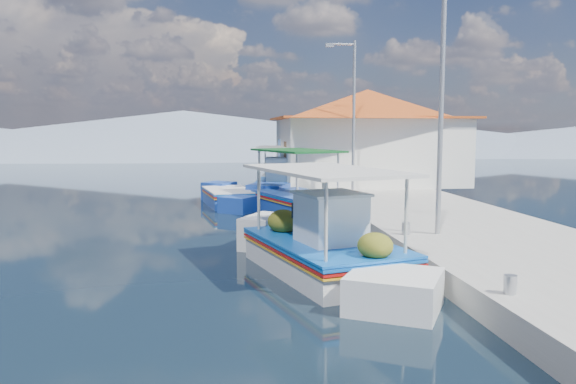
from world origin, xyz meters
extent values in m
plane|color=black|center=(0.00, 0.00, 0.00)|extent=(160.00, 160.00, 0.00)
cube|color=#A6A49B|center=(5.90, 6.00, 0.25)|extent=(5.00, 44.00, 0.50)
cylinder|color=#A5A8AD|center=(3.80, -3.00, 0.65)|extent=(0.20, 0.20, 0.30)
cylinder|color=#A5A8AD|center=(3.80, 2.00, 0.65)|extent=(0.20, 0.20, 0.30)
cylinder|color=#A5A8AD|center=(3.80, 8.00, 0.65)|extent=(0.20, 0.20, 0.30)
cylinder|color=#A5A8AD|center=(3.80, 14.00, 0.65)|extent=(0.20, 0.20, 0.30)
cube|color=white|center=(1.50, 0.49, 0.21)|extent=(3.17, 4.56, 0.91)
cube|color=white|center=(2.27, 3.12, 0.32)|extent=(2.05, 2.05, 1.00)
cube|color=white|center=(0.76, -2.07, 0.21)|extent=(2.00, 2.00, 0.86)
cube|color=#0E58B6|center=(1.50, 0.49, 0.63)|extent=(3.26, 4.70, 0.06)
cube|color=#AE110E|center=(1.50, 0.49, 0.55)|extent=(3.26, 4.70, 0.05)
cube|color=gold|center=(1.50, 0.49, 0.49)|extent=(3.26, 4.70, 0.04)
cube|color=#0E58B6|center=(1.50, 0.49, 0.70)|extent=(3.27, 4.67, 0.05)
cube|color=brown|center=(1.50, 0.49, 0.67)|extent=(2.99, 4.44, 0.05)
cube|color=white|center=(1.42, 0.21, 1.19)|extent=(1.45, 1.51, 1.05)
cube|color=silver|center=(1.42, 0.21, 1.74)|extent=(1.58, 1.63, 0.06)
cylinder|color=beige|center=(1.18, 2.39, 1.43)|extent=(0.07, 0.07, 1.53)
cylinder|color=beige|center=(2.80, 1.92, 1.43)|extent=(0.07, 0.07, 1.53)
cylinder|color=beige|center=(0.21, -0.95, 1.43)|extent=(0.07, 0.07, 1.53)
cylinder|color=beige|center=(1.83, -1.42, 1.43)|extent=(0.07, 0.07, 1.53)
cube|color=silver|center=(1.50, 0.49, 2.20)|extent=(3.27, 4.59, 0.07)
ellipsoid|color=#474A13|center=(1.51, 1.87, 0.94)|extent=(0.73, 0.80, 0.54)
ellipsoid|color=#474A13|center=(2.28, 2.15, 0.90)|extent=(0.61, 0.67, 0.46)
ellipsoid|color=#474A13|center=(1.21, -1.22, 0.91)|extent=(0.65, 0.71, 0.49)
sphere|color=#FF6008|center=(2.58, 0.77, 1.38)|extent=(0.38, 0.38, 0.38)
cube|color=#1B42A5|center=(2.07, 9.12, 0.22)|extent=(3.12, 4.14, 0.94)
cube|color=#1B42A5|center=(2.92, 11.45, 0.34)|extent=(1.90, 1.90, 1.04)
cube|color=#1B42A5|center=(1.26, 6.86, 0.22)|extent=(1.84, 1.84, 0.89)
cube|color=#0E58B6|center=(2.07, 9.12, 0.65)|extent=(3.21, 4.27, 0.06)
cube|color=#AE110E|center=(2.07, 9.12, 0.57)|extent=(3.21, 4.27, 0.05)
cube|color=gold|center=(2.07, 9.12, 0.51)|extent=(3.21, 4.27, 0.04)
cube|color=#1B42A5|center=(2.07, 9.12, 0.72)|extent=(3.22, 4.24, 0.05)
cube|color=brown|center=(2.07, 9.12, 0.69)|extent=(2.95, 4.02, 0.05)
cylinder|color=beige|center=(1.86, 10.84, 1.49)|extent=(0.07, 0.07, 1.59)
cylinder|color=beige|center=(3.35, 10.30, 1.49)|extent=(0.07, 0.07, 1.59)
cylinder|color=beige|center=(0.80, 7.93, 1.49)|extent=(0.07, 0.07, 1.59)
cylinder|color=beige|center=(2.29, 7.39, 1.49)|extent=(0.07, 0.07, 1.59)
cube|color=#0E481B|center=(2.07, 9.12, 2.28)|extent=(3.21, 4.17, 0.07)
cube|color=#1B42A5|center=(-0.40, 11.49, 0.19)|extent=(2.10, 3.24, 0.84)
cube|color=#1B42A5|center=(-0.03, 13.46, 0.30)|extent=(1.59, 1.59, 0.92)
cube|color=#1B42A5|center=(-0.75, 9.57, 0.19)|extent=(1.54, 1.54, 0.79)
cube|color=#0E58B6|center=(-0.40, 11.49, 0.58)|extent=(2.16, 3.34, 0.05)
cube|color=#AE110E|center=(-0.40, 11.49, 0.51)|extent=(2.16, 3.34, 0.04)
cube|color=gold|center=(-0.40, 11.49, 0.45)|extent=(2.16, 3.34, 0.04)
cube|color=white|center=(-0.40, 11.49, 0.64)|extent=(2.17, 3.31, 0.04)
cube|color=brown|center=(-0.40, 11.49, 0.62)|extent=(1.96, 3.16, 0.04)
cube|color=white|center=(2.01, 14.40, 0.21)|extent=(2.63, 4.17, 0.92)
cube|color=white|center=(1.59, 16.96, 0.33)|extent=(2.04, 2.04, 1.01)
cube|color=white|center=(2.41, 11.92, 0.21)|extent=(1.98, 1.98, 0.87)
cube|color=#0E58B6|center=(2.01, 14.40, 0.64)|extent=(2.71, 4.30, 0.06)
cube|color=#AE110E|center=(2.01, 14.40, 0.56)|extent=(2.71, 4.30, 0.05)
cube|color=gold|center=(2.01, 14.40, 0.49)|extent=(2.71, 4.30, 0.04)
cube|color=#0E58B6|center=(2.01, 14.40, 0.71)|extent=(2.72, 4.26, 0.05)
cube|color=brown|center=(2.01, 14.40, 0.68)|extent=(2.46, 4.07, 0.05)
cube|color=white|center=(2.05, 14.11, 1.21)|extent=(1.30, 1.42, 1.06)
cube|color=silver|center=(2.05, 14.11, 1.76)|extent=(1.42, 1.53, 0.06)
cylinder|color=beige|center=(0.94, 15.88, 1.45)|extent=(0.07, 0.07, 1.55)
cylinder|color=beige|center=(2.54, 16.15, 1.45)|extent=(0.07, 0.07, 1.55)
cylinder|color=beige|center=(1.47, 12.66, 1.45)|extent=(0.07, 0.07, 1.55)
cylinder|color=beige|center=(3.07, 12.92, 1.45)|extent=(0.07, 0.07, 1.55)
cube|color=silver|center=(2.01, 14.40, 2.22)|extent=(2.73, 4.19, 0.07)
cube|color=silver|center=(6.20, 15.00, 2.00)|extent=(8.00, 6.00, 3.00)
cube|color=#AC4617|center=(6.20, 15.00, 3.55)|extent=(8.64, 6.48, 0.10)
pyramid|color=#AC4617|center=(6.20, 15.00, 4.20)|extent=(10.49, 10.49, 1.40)
cube|color=brown|center=(2.22, 14.00, 1.50)|extent=(0.06, 1.00, 2.00)
cube|color=#0E58B6|center=(2.22, 16.50, 2.10)|extent=(0.06, 1.20, 0.90)
cylinder|color=#A5A8AD|center=(4.60, 2.00, 3.50)|extent=(0.12, 0.12, 6.00)
cylinder|color=#A5A8AD|center=(4.60, 11.00, 3.50)|extent=(0.12, 0.12, 6.00)
cylinder|color=#A5A8AD|center=(4.10, 11.00, 6.35)|extent=(1.00, 0.08, 0.08)
cube|color=#A5A8AD|center=(3.60, 11.00, 6.30)|extent=(0.30, 0.14, 0.14)
cone|color=slate|center=(-5.00, 56.00, 2.45)|extent=(96.00, 96.00, 5.50)
cone|color=slate|center=(25.00, 56.00, 1.60)|extent=(76.80, 76.80, 3.80)
camera|label=1|loc=(-0.63, -11.06, 3.05)|focal=35.13mm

